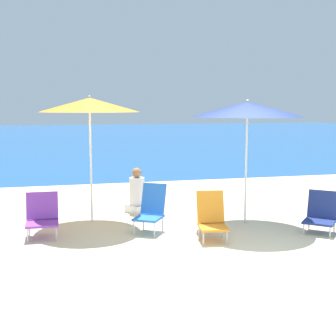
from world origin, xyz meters
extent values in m
plane|color=beige|center=(0.00, 0.00, 0.00)|extent=(60.00, 60.00, 0.00)
cube|color=#1E5699|center=(0.00, 26.35, 0.00)|extent=(60.00, 40.00, 0.01)
cylinder|color=white|center=(0.61, 1.41, 0.95)|extent=(0.04, 0.04, 1.91)
cone|color=navy|center=(0.61, 1.41, 2.04)|extent=(1.94, 1.94, 0.26)
sphere|color=white|center=(0.61, 1.41, 2.19)|extent=(0.04, 0.04, 0.04)
cylinder|color=white|center=(-2.04, 2.17, 1.00)|extent=(0.04, 0.04, 1.99)
cone|color=orange|center=(-2.04, 2.17, 2.12)|extent=(1.77, 1.77, 0.25)
sphere|color=white|center=(-2.04, 2.17, 2.26)|extent=(0.04, 0.04, 0.04)
cylinder|color=silver|center=(-1.45, 1.12, 0.12)|extent=(0.02, 0.02, 0.24)
cylinder|color=silver|center=(-1.16, 0.94, 0.12)|extent=(0.02, 0.02, 0.24)
cylinder|color=silver|center=(-1.23, 1.48, 0.12)|extent=(0.02, 0.02, 0.24)
cylinder|color=silver|center=(-0.94, 1.29, 0.12)|extent=(0.02, 0.02, 0.24)
cube|color=blue|center=(-1.19, 1.21, 0.26)|extent=(0.61, 0.63, 0.04)
cube|color=blue|center=(-1.06, 1.41, 0.54)|extent=(0.45, 0.38, 0.51)
cylinder|color=silver|center=(-3.12, 1.12, 0.11)|extent=(0.02, 0.02, 0.22)
cylinder|color=silver|center=(-2.69, 1.11, 0.11)|extent=(0.02, 0.02, 0.22)
cylinder|color=silver|center=(-3.11, 1.53, 0.11)|extent=(0.02, 0.02, 0.22)
cylinder|color=silver|center=(-2.68, 1.53, 0.11)|extent=(0.02, 0.02, 0.22)
cube|color=purple|center=(-2.90, 1.32, 0.24)|extent=(0.51, 0.50, 0.04)
cube|color=purple|center=(-2.90, 1.57, 0.48)|extent=(0.51, 0.19, 0.43)
cylinder|color=silver|center=(-0.53, 0.32, 0.10)|extent=(0.02, 0.02, 0.21)
cylinder|color=silver|center=(-0.17, 0.26, 0.10)|extent=(0.02, 0.02, 0.21)
cylinder|color=silver|center=(-0.47, 0.72, 0.10)|extent=(0.02, 0.02, 0.21)
cylinder|color=silver|center=(-0.11, 0.66, 0.10)|extent=(0.02, 0.02, 0.21)
cube|color=orange|center=(-0.32, 0.49, 0.23)|extent=(0.50, 0.54, 0.04)
cube|color=orange|center=(-0.28, 0.73, 0.50)|extent=(0.46, 0.26, 0.50)
cylinder|color=silver|center=(1.26, 0.49, 0.09)|extent=(0.02, 0.02, 0.18)
cylinder|color=silver|center=(1.56, 0.21, 0.09)|extent=(0.02, 0.02, 0.18)
cylinder|color=silver|center=(1.53, 0.79, 0.09)|extent=(0.02, 0.02, 0.18)
cylinder|color=silver|center=(1.84, 0.51, 0.09)|extent=(0.02, 0.02, 0.18)
cube|color=navy|center=(1.55, 0.50, 0.20)|extent=(0.69, 0.69, 0.04)
cube|color=navy|center=(1.71, 0.68, 0.45)|extent=(0.45, 0.43, 0.46)
cube|color=silver|center=(-1.11, 2.74, 0.08)|extent=(0.49, 0.51, 0.16)
cylinder|color=silver|center=(-1.11, 2.74, 0.43)|extent=(0.30, 0.30, 0.54)
sphere|color=#9E704C|center=(-1.11, 2.74, 0.80)|extent=(0.19, 0.19, 0.19)
camera|label=1|loc=(-2.72, -6.21, 2.10)|focal=50.00mm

